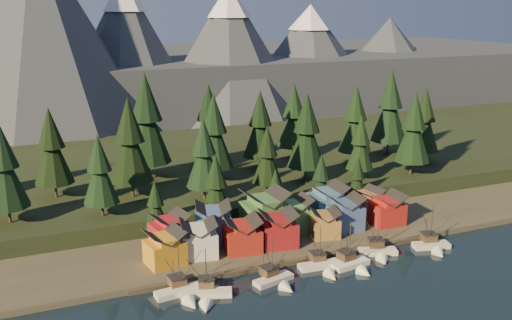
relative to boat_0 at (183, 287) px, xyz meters
name	(u,v)px	position (x,y,z in m)	size (l,w,h in m)	color
ground	(332,292)	(29.46, -10.25, -2.13)	(500.00, 500.00, 0.00)	black
shore_strip	(258,223)	(29.46, 29.75, -1.38)	(400.00, 50.00, 1.50)	#3E392D
hillside	(203,168)	(29.46, 79.75, 0.87)	(420.00, 100.00, 6.00)	black
dock	(297,258)	(29.46, 6.25, -1.63)	(80.00, 4.00, 1.00)	#41372E
mountain_ridge	(124,67)	(25.26, 203.34, 23.93)	(560.00, 190.00, 90.00)	#424855
boat_0	(183,287)	(0.00, 0.00, 0.00)	(11.47, 12.30, 11.81)	silver
boat_1	(206,289)	(4.16, -2.75, -0.06)	(11.24, 11.66, 11.44)	silver
boat_2	(276,274)	(20.14, -2.51, 0.08)	(9.84, 10.37, 11.40)	beige
boat_3	(323,262)	(32.83, -0.37, -0.14)	(10.95, 11.83, 11.17)	silver
boat_4	(354,259)	(39.65, -2.39, 0.24)	(9.83, 10.43, 11.97)	white
boat_5	(379,246)	(48.84, 1.05, 0.25)	(10.03, 10.63, 12.02)	silver
boat_6	(434,240)	(63.29, -1.03, 0.30)	(9.82, 10.46, 12.11)	beige
house_front_0	(165,246)	(-0.37, 13.33, 3.62)	(9.31, 8.95, 8.09)	#C6851B
house_front_1	(199,238)	(7.98, 14.66, 3.84)	(9.44, 9.17, 8.51)	beige
house_front_2	(242,233)	(18.46, 13.62, 3.68)	(9.38, 9.44, 8.20)	maroon
house_front_3	(278,228)	(27.57, 13.01, 3.95)	(9.61, 9.26, 8.73)	maroon
house_front_4	(324,222)	(40.91, 13.76, 3.09)	(8.53, 8.93, 7.07)	olive
house_front_5	(344,212)	(47.93, 15.82, 4.15)	(9.24, 8.52, 9.10)	#354E7E
house_front_6	(386,208)	(60.25, 14.81, 3.79)	(8.55, 8.10, 8.41)	maroon
house_back_0	(170,230)	(2.72, 21.20, 4.05)	(9.52, 9.26, 8.90)	maroon
house_back_1	(213,221)	(13.92, 21.84, 4.41)	(10.39, 10.47, 9.60)	#3D5C92
house_back_2	(265,211)	(27.73, 21.45, 5.30)	(11.20, 10.38, 11.29)	#3D6C3A
house_back_3	(293,213)	(35.33, 20.26, 4.04)	(8.76, 7.80, 8.88)	#4C8749
house_back_4	(327,202)	(46.86, 23.00, 4.65)	(9.46, 9.10, 10.06)	#3B658D
house_back_5	(367,202)	(58.44, 21.28, 3.60)	(8.20, 8.28, 8.05)	#A26239
tree_hill_0	(4,169)	(-32.54, 41.75, 17.80)	(10.94, 10.94, 25.48)	#332319
tree_hill_1	(52,149)	(-20.54, 57.75, 17.92)	(11.03, 11.03, 25.70)	#332319
tree_hill_2	(100,172)	(-10.54, 37.75, 15.63)	(9.23, 9.23, 21.51)	#332319
tree_hill_3	(130,143)	(-0.54, 49.75, 19.39)	(12.19, 12.19, 28.39)	#332319
tree_hill_4	(147,122)	(7.46, 64.75, 21.87)	(14.13, 14.13, 32.92)	#332319
tree_hill_5	(204,155)	(17.46, 39.75, 16.56)	(9.97, 9.97, 23.23)	#332319
tree_hill_6	(214,134)	(25.46, 54.75, 18.72)	(11.66, 11.66, 27.16)	#332319
tree_hill_7	(267,157)	(35.46, 37.75, 14.85)	(8.63, 8.63, 20.10)	#332319
tree_hill_8	(260,127)	(43.46, 61.75, 18.11)	(11.18, 11.18, 26.05)	#332319
tree_hill_9	(307,133)	(51.46, 44.75, 18.79)	(11.71, 11.71, 27.29)	#332319
tree_hill_10	(294,118)	(59.46, 69.75, 18.34)	(11.36, 11.36, 26.47)	#332319
tree_hill_11	(360,144)	(67.46, 39.75, 14.88)	(8.65, 8.65, 20.15)	#332319
tree_hill_12	(355,121)	(75.46, 55.75, 18.51)	(11.50, 11.50, 26.79)	#332319
tree_hill_13	(414,130)	(85.46, 37.75, 18.38)	(11.39, 11.39, 26.54)	#332319
tree_hill_14	(390,109)	(93.46, 61.75, 20.47)	(13.03, 13.03, 30.36)	#332319
tree_hill_15	(209,122)	(29.46, 71.75, 18.94)	(11.83, 11.83, 27.57)	#332319
tree_hill_17	(424,122)	(97.46, 47.75, 18.04)	(11.13, 11.13, 25.93)	#332319
tree_shore_0	(156,206)	(1.46, 29.75, 7.54)	(6.42, 6.42, 14.96)	#332319
tree_shore_1	(216,187)	(17.46, 29.75, 10.42)	(8.68, 8.68, 20.22)	#332319
tree_shore_2	(275,192)	(34.46, 29.75, 7.08)	(6.06, 6.06, 14.13)	#332319
tree_shore_3	(321,180)	(48.46, 29.75, 8.62)	(7.27, 7.27, 16.94)	#332319
tree_shore_4	(357,179)	(60.46, 29.75, 7.57)	(6.45, 6.45, 15.01)	#332319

